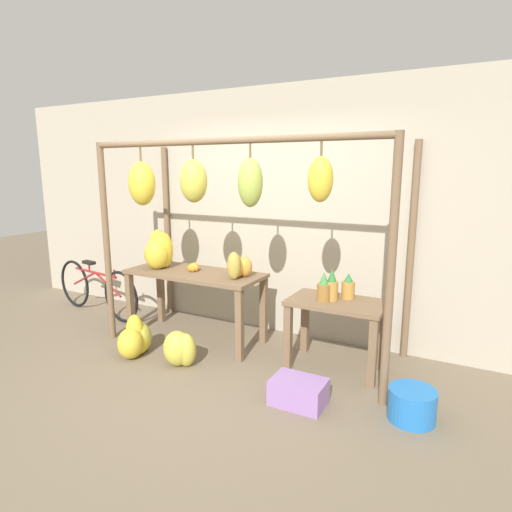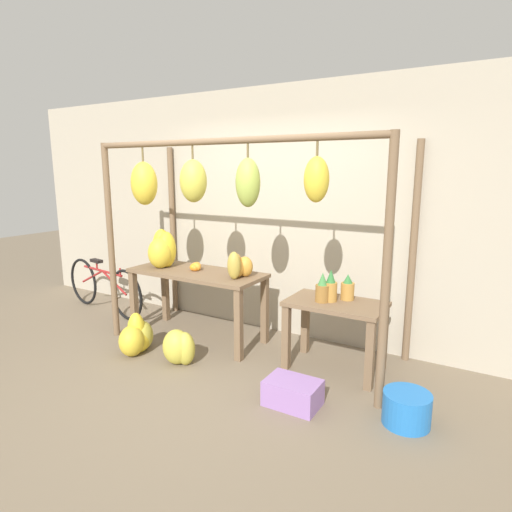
# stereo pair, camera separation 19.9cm
# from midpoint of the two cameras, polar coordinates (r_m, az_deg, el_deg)

# --- Properties ---
(ground_plane) EXTENTS (20.00, 20.00, 0.00)m
(ground_plane) POSITION_cam_midpoint_polar(r_m,az_deg,el_deg) (4.02, -9.39, -16.79)
(ground_plane) COLOR #756651
(shop_wall_back) EXTENTS (8.00, 0.08, 2.80)m
(shop_wall_back) POSITION_cam_midpoint_polar(r_m,az_deg,el_deg) (4.93, 1.43, 5.73)
(shop_wall_back) COLOR #B2A893
(shop_wall_back) RESTS_ON ground_plane
(stall_awning) EXTENTS (3.11, 1.19, 2.17)m
(stall_awning) POSITION_cam_midpoint_polar(r_m,az_deg,el_deg) (4.15, -6.28, 7.37)
(stall_awning) COLOR brown
(stall_awning) RESTS_ON ground_plane
(display_table_main) EXTENTS (1.55, 0.63, 0.78)m
(display_table_main) POSITION_cam_midpoint_polar(r_m,az_deg,el_deg) (4.81, -9.33, -3.56)
(display_table_main) COLOR brown
(display_table_main) RESTS_ON ground_plane
(display_table_side) EXTENTS (0.91, 0.55, 0.68)m
(display_table_side) POSITION_cam_midpoint_polar(r_m,az_deg,el_deg) (4.16, 9.33, -7.89)
(display_table_side) COLOR brown
(display_table_side) RESTS_ON ground_plane
(banana_pile_on_table) EXTENTS (0.40, 0.45, 0.44)m
(banana_pile_on_table) POSITION_cam_midpoint_polar(r_m,az_deg,el_deg) (5.02, -13.92, 0.49)
(banana_pile_on_table) COLOR yellow
(banana_pile_on_table) RESTS_ON display_table_main
(orange_pile) EXTENTS (0.13, 0.16, 0.09)m
(orange_pile) POSITION_cam_midpoint_polar(r_m,az_deg,el_deg) (4.81, -9.51, -1.51)
(orange_pile) COLOR orange
(orange_pile) RESTS_ON display_table_main
(pineapple_cluster) EXTENTS (0.31, 0.31, 0.31)m
(pineapple_cluster) POSITION_cam_midpoint_polar(r_m,az_deg,el_deg) (4.10, 9.01, -4.20)
(pineapple_cluster) COLOR #B27F38
(pineapple_cluster) RESTS_ON display_table_side
(banana_pile_ground_left) EXTENTS (0.38, 0.50, 0.43)m
(banana_pile_ground_left) POSITION_cam_midpoint_polar(r_m,az_deg,el_deg) (4.69, -16.97, -10.61)
(banana_pile_ground_left) COLOR yellow
(banana_pile_ground_left) RESTS_ON ground_plane
(banana_pile_ground_right) EXTENTS (0.36, 0.29, 0.35)m
(banana_pile_ground_right) POSITION_cam_midpoint_polar(r_m,az_deg,el_deg) (4.35, -11.37, -12.05)
(banana_pile_ground_right) COLOR gold
(banana_pile_ground_right) RESTS_ON ground_plane
(fruit_crate_white) EXTENTS (0.44, 0.30, 0.21)m
(fruit_crate_white) POSITION_cam_midpoint_polar(r_m,az_deg,el_deg) (3.68, 4.07, -17.62)
(fruit_crate_white) COLOR #9970B7
(fruit_crate_white) RESTS_ON ground_plane
(blue_bucket) EXTENTS (0.36, 0.36, 0.25)m
(blue_bucket) POSITION_cam_midpoint_polar(r_m,az_deg,el_deg) (3.63, 18.55, -18.29)
(blue_bucket) COLOR blue
(blue_bucket) RESTS_ON ground_plane
(parked_bicycle) EXTENTS (1.69, 0.30, 0.70)m
(parked_bicycle) POSITION_cam_midpoint_polar(r_m,az_deg,el_deg) (6.08, -21.40, -4.07)
(parked_bicycle) COLOR black
(parked_bicycle) RESTS_ON ground_plane
(papaya_pile) EXTENTS (0.24, 0.31, 0.29)m
(papaya_pile) POSITION_cam_midpoint_polar(r_m,az_deg,el_deg) (4.43, -3.76, -1.41)
(papaya_pile) COLOR gold
(papaya_pile) RESTS_ON display_table_main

